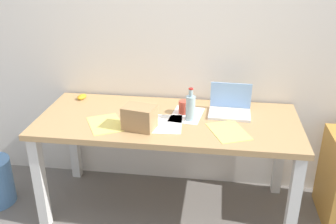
# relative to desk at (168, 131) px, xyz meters

# --- Properties ---
(ground_plane) EXTENTS (8.00, 8.00, 0.00)m
(ground_plane) POSITION_rel_desk_xyz_m (0.00, 0.00, -0.66)
(ground_plane) COLOR slate
(back_wall) EXTENTS (5.20, 0.08, 2.60)m
(back_wall) POSITION_rel_desk_xyz_m (0.00, 0.45, 0.64)
(back_wall) COLOR silver
(back_wall) RESTS_ON ground
(desk) EXTENTS (1.82, 0.77, 0.76)m
(desk) POSITION_rel_desk_xyz_m (0.00, 0.00, 0.00)
(desk) COLOR tan
(desk) RESTS_ON ground
(laptop_right) EXTENTS (0.30, 0.23, 0.21)m
(laptop_right) POSITION_rel_desk_xyz_m (0.43, 0.15, 0.14)
(laptop_right) COLOR silver
(laptop_right) RESTS_ON desk
(beer_bottle) EXTENTS (0.07, 0.07, 0.23)m
(beer_bottle) POSITION_rel_desk_xyz_m (0.16, 0.00, 0.19)
(beer_bottle) COLOR #99B7C1
(beer_bottle) RESTS_ON desk
(computer_mouse) EXTENTS (0.08, 0.11, 0.03)m
(computer_mouse) POSITION_rel_desk_xyz_m (-0.72, 0.27, 0.11)
(computer_mouse) COLOR gold
(computer_mouse) RESTS_ON desk
(cardboard_box) EXTENTS (0.23, 0.18, 0.16)m
(cardboard_box) POSITION_rel_desk_xyz_m (-0.17, -0.18, 0.17)
(cardboard_box) COLOR tan
(cardboard_box) RESTS_ON desk
(coffee_mug) EXTENTS (0.08, 0.08, 0.09)m
(coffee_mug) POSITION_rel_desk_xyz_m (0.10, 0.11, 0.14)
(coffee_mug) COLOR #D84C38
(coffee_mug) RESTS_ON desk
(paper_sheet_near_back) EXTENTS (0.25, 0.32, 0.00)m
(paper_sheet_near_back) POSITION_rel_desk_xyz_m (0.12, 0.08, 0.10)
(paper_sheet_near_back) COLOR white
(paper_sheet_near_back) RESTS_ON desk
(paper_sheet_front_left) EXTENTS (0.32, 0.36, 0.00)m
(paper_sheet_front_left) POSITION_rel_desk_xyz_m (-0.41, -0.15, 0.10)
(paper_sheet_front_left) COLOR #F4E06B
(paper_sheet_front_left) RESTS_ON desk
(paper_sheet_front_right) EXTENTS (0.31, 0.35, 0.00)m
(paper_sheet_front_right) POSITION_rel_desk_xyz_m (0.42, -0.15, 0.10)
(paper_sheet_front_right) COLOR #F4E06B
(paper_sheet_front_right) RESTS_ON desk
(paper_sheet_center) EXTENTS (0.23, 0.31, 0.00)m
(paper_sheet_center) POSITION_rel_desk_xyz_m (-0.00, -0.09, 0.10)
(paper_sheet_center) COLOR white
(paper_sheet_center) RESTS_ON desk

